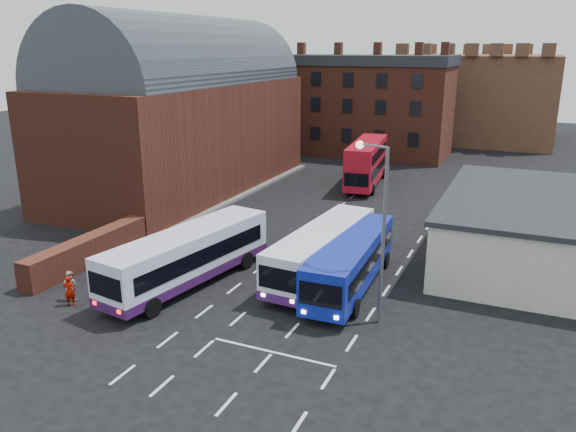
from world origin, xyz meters
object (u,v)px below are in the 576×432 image
at_px(bus_white_outbound, 188,254).
at_px(bus_red_double, 366,162).
at_px(bus_white_inbound, 322,249).
at_px(bus_blue, 351,259).
at_px(pedestrian_beige, 70,285).
at_px(street_lamp, 379,218).
at_px(pedestrian_red, 69,291).

height_order(bus_white_outbound, bus_red_double, bus_red_double).
distance_m(bus_white_outbound, bus_white_inbound, 7.82).
relative_size(bus_white_outbound, bus_blue, 1.10).
height_order(bus_blue, pedestrian_beige, bus_blue).
bearing_deg(street_lamp, bus_white_inbound, 135.93).
height_order(bus_white_inbound, pedestrian_beige, bus_white_inbound).
distance_m(bus_blue, bus_red_double, 24.91).
bearing_deg(bus_blue, pedestrian_red, 30.20).
relative_size(bus_white_outbound, bus_red_double, 1.07).
height_order(bus_white_inbound, pedestrian_red, bus_white_inbound).
bearing_deg(pedestrian_red, pedestrian_beige, -74.43).
bearing_deg(pedestrian_red, street_lamp, 171.66).
relative_size(bus_blue, pedestrian_beige, 6.51).
xyz_separation_m(bus_blue, street_lamp, (2.30, -3.29, 3.66)).
bearing_deg(pedestrian_red, bus_white_inbound, -166.09).
relative_size(bus_blue, street_lamp, 1.21).
xyz_separation_m(bus_white_outbound, pedestrian_red, (-4.23, -4.89, -1.05)).
relative_size(bus_white_inbound, bus_blue, 1.02).
bearing_deg(pedestrian_red, bus_white_outbound, -156.84).
bearing_deg(pedestrian_red, bus_blue, -173.76).
bearing_deg(bus_white_inbound, street_lamp, 139.93).
bearing_deg(street_lamp, bus_blue, 124.98).
height_order(street_lamp, pedestrian_beige, street_lamp).
height_order(bus_red_double, pedestrian_beige, bus_red_double).
bearing_deg(bus_blue, bus_white_outbound, 18.47).
xyz_separation_m(bus_red_double, pedestrian_beige, (-7.25, -31.75, -1.49)).
xyz_separation_m(bus_white_inbound, street_lamp, (4.36, -4.22, 3.63)).
bearing_deg(bus_blue, bus_white_inbound, -26.35).
bearing_deg(bus_white_outbound, pedestrian_red, -121.30).
relative_size(street_lamp, pedestrian_red, 5.40).
bearing_deg(bus_red_double, pedestrian_red, 71.27).
bearing_deg(bus_white_outbound, pedestrian_beige, -127.57).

